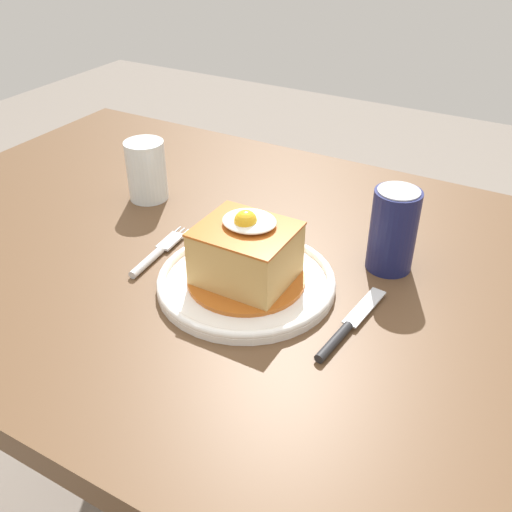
# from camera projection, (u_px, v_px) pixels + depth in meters

# --- Properties ---
(dining_table) EXTENTS (1.36, 0.81, 0.75)m
(dining_table) POSITION_uv_depth(u_px,v_px,m) (268.00, 321.00, 0.91)
(dining_table) COLOR brown
(dining_table) RESTS_ON ground_plane
(main_plate) EXTENTS (0.25, 0.25, 0.02)m
(main_plate) POSITION_uv_depth(u_px,v_px,m) (249.00, 282.00, 0.79)
(main_plate) COLOR white
(main_plate) RESTS_ON dining_table
(sandwich_meal) EXTENTS (0.16, 0.16, 0.11)m
(sandwich_meal) POSITION_uv_depth(u_px,v_px,m) (249.00, 255.00, 0.77)
(sandwich_meal) COLOR #B75B1E
(sandwich_meal) RESTS_ON main_plate
(fork) EXTENTS (0.03, 0.14, 0.01)m
(fork) POSITION_uv_depth(u_px,v_px,m) (155.00, 255.00, 0.85)
(fork) COLOR silver
(fork) RESTS_ON dining_table
(knife) EXTENTS (0.03, 0.17, 0.01)m
(knife) POSITION_uv_depth(u_px,v_px,m) (343.00, 331.00, 0.71)
(knife) COLOR #262628
(knife) RESTS_ON dining_table
(soda_can) EXTENTS (0.07, 0.07, 0.12)m
(soda_can) POSITION_uv_depth(u_px,v_px,m) (393.00, 230.00, 0.80)
(soda_can) COLOR #191E51
(soda_can) RESTS_ON dining_table
(drinking_glass) EXTENTS (0.07, 0.07, 0.10)m
(drinking_glass) POSITION_uv_depth(u_px,v_px,m) (147.00, 174.00, 0.99)
(drinking_glass) COLOR gold
(drinking_glass) RESTS_ON dining_table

